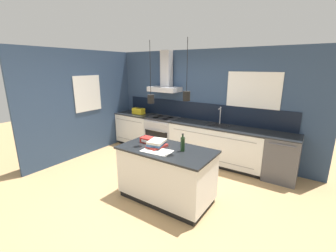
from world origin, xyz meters
TOP-DOWN VIEW (x-y plane):
  - ground_plane at (0.00, 0.00)m, footprint 16.00×16.00m
  - wall_back at (-0.05, 2.00)m, footprint 5.60×2.24m
  - wall_left at (-2.43, 0.70)m, footprint 0.08×3.80m
  - counter_run_left at (-1.83, 1.69)m, footprint 1.09×0.64m
  - counter_run_sink at (0.60, 1.69)m, footprint 2.20×0.64m
  - oven_range at (-0.89, 1.69)m, footprint 0.80×0.66m
  - dishwasher at (2.00, 1.69)m, footprint 0.61×0.65m
  - kitchen_island at (0.49, -0.17)m, footprint 1.56×0.84m
  - bottle_on_island at (0.75, -0.10)m, footprint 0.07×0.07m
  - book_stack at (0.31, -0.19)m, footprint 0.31×0.36m
  - red_supply_box at (0.03, -0.08)m, footprint 0.23×0.18m
  - paper_pile at (0.42, -0.34)m, footprint 0.50×0.33m
  - yellow_toolbox at (-1.73, 1.69)m, footprint 0.34×0.18m

SIDE VIEW (x-z plane):
  - ground_plane at x=0.00m, z-range 0.00..0.00m
  - oven_range at x=-0.89m, z-range 0.00..0.91m
  - dishwasher at x=2.00m, z-range 0.00..0.91m
  - kitchen_island at x=0.49m, z-range 0.00..0.91m
  - counter_run_left at x=-1.83m, z-range 0.01..0.92m
  - counter_run_sink at x=0.60m, z-range -0.20..1.12m
  - paper_pile at x=0.42m, z-range 0.91..0.92m
  - red_supply_box at x=0.03m, z-range 0.91..1.00m
  - book_stack at x=0.31m, z-range 0.91..1.03m
  - yellow_toolbox at x=-1.73m, z-range 0.90..1.09m
  - bottle_on_island at x=0.75m, z-range 0.88..1.17m
  - wall_left at x=-2.43m, z-range 0.00..2.60m
  - wall_back at x=-0.05m, z-range 0.05..2.65m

